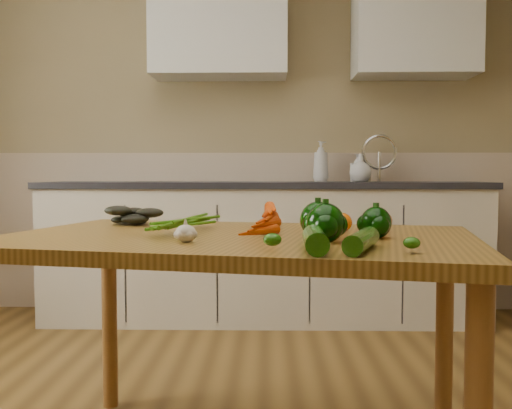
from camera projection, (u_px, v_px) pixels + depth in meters
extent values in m
cube|color=tan|center=(236.00, 125.00, 4.02)|extent=(4.00, 0.02, 2.60)
cube|color=#C6AE94|center=(236.00, 231.00, 4.03)|extent=(3.98, 0.03, 1.10)
cube|color=beige|center=(264.00, 253.00, 3.74)|extent=(2.80, 0.60, 0.86)
cube|color=#2B2A2F|center=(264.00, 185.00, 3.72)|extent=(2.84, 0.64, 0.04)
cube|color=#99999E|center=(384.00, 191.00, 3.70)|extent=(0.55, 0.42, 0.10)
cylinder|color=silver|center=(379.00, 164.00, 3.87)|extent=(0.02, 0.02, 0.24)
cube|color=silver|center=(219.00, 24.00, 3.80)|extent=(0.90, 0.35, 0.70)
cube|color=silver|center=(415.00, 23.00, 3.77)|extent=(0.80, 0.35, 0.70)
cube|color=olive|center=(238.00, 241.00, 1.76)|extent=(1.58, 1.19, 0.04)
cylinder|color=#95602B|center=(110.00, 319.00, 2.32)|extent=(0.06, 0.06, 0.72)
cylinder|color=#95602B|center=(444.00, 340.00, 2.02)|extent=(0.06, 0.06, 0.72)
imported|color=silver|center=(321.00, 161.00, 3.84)|extent=(0.15, 0.15, 0.27)
imported|color=silver|center=(357.00, 168.00, 3.79)|extent=(0.09, 0.08, 0.18)
imported|color=silver|center=(360.00, 168.00, 3.76)|extent=(0.19, 0.19, 0.18)
ellipsoid|color=beige|center=(186.00, 233.00, 1.56)|extent=(0.06, 0.06, 0.05)
sphere|color=black|center=(318.00, 220.00, 1.67)|extent=(0.10, 0.10, 0.10)
sphere|color=black|center=(376.00, 223.00, 1.66)|extent=(0.09, 0.09, 0.09)
sphere|color=black|center=(326.00, 223.00, 1.56)|extent=(0.11, 0.11, 0.11)
ellipsoid|color=#960902|center=(320.00, 219.00, 1.88)|extent=(0.08, 0.08, 0.08)
ellipsoid|color=#DA5905|center=(342.00, 222.00, 1.84)|extent=(0.07, 0.07, 0.06)
ellipsoid|color=#DA5905|center=(381.00, 221.00, 1.85)|extent=(0.07, 0.07, 0.07)
cylinder|color=#174B08|center=(362.00, 241.00, 1.38)|extent=(0.13, 0.24, 0.05)
cylinder|color=#174B08|center=(315.00, 240.00, 1.37)|extent=(0.06, 0.21, 0.06)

